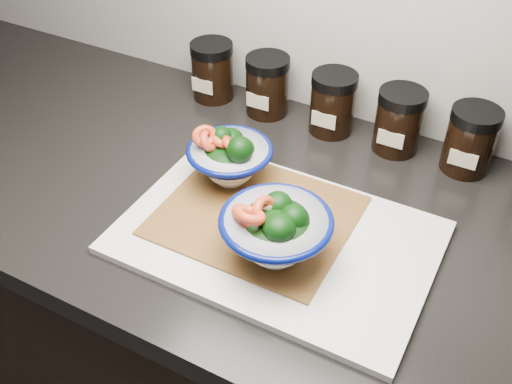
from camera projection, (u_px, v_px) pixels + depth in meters
The scene contains 10 objects.
countertop at pixel (334, 238), 0.91m from camera, with size 3.50×0.60×0.04m, color black.
cutting_board at pixel (277, 237), 0.88m from camera, with size 0.45×0.30×0.01m, color silver.
bamboo_mat at pixel (256, 215), 0.90m from camera, with size 0.28×0.24×0.00m, color #98612D.
bowl_left at pixel (230, 157), 0.94m from camera, with size 0.14×0.14×0.10m.
bowl_right at pixel (276, 231), 0.80m from camera, with size 0.16×0.16×0.11m.
spice_jar_a at pixel (212, 71), 1.15m from camera, with size 0.08×0.08×0.11m.
spice_jar_b at pixel (267, 85), 1.11m from camera, with size 0.08×0.08×0.11m.
spice_jar_c at pixel (333, 103), 1.06m from camera, with size 0.08×0.08×0.11m.
spice_jar_d at pixel (399, 121), 1.02m from camera, with size 0.08×0.08×0.11m.
spice_jar_e at pixel (470, 140), 0.98m from camera, with size 0.08×0.08×0.11m.
Camera 1 is at (0.20, 0.82, 1.52)m, focal length 42.00 mm.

